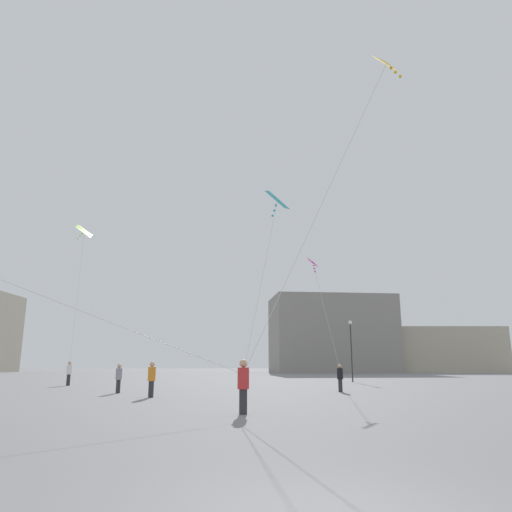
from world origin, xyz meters
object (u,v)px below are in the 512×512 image
object	(u,v)px
person_in_orange	(152,378)
kite_lime_delta	(84,233)
kite_cyan_delta	(278,201)
person_in_red	(243,384)
building_centre_hall	(331,334)
person_in_white	(69,372)
person_in_grey	(119,377)
kite_amber_delta	(383,72)
building_right_hall	(423,350)
kite_magenta_delta	(314,264)
person_in_black	(340,377)
lamppost_west	(351,341)

from	to	relation	value
person_in_orange	kite_lime_delta	xyz separation A→B (m)	(-7.15, 10.06, 10.23)
person_in_orange	kite_lime_delta	bearing A→B (deg)	-135.87
kite_lime_delta	kite_cyan_delta	bearing A→B (deg)	-47.80
person_in_red	building_centre_hall	bearing A→B (deg)	109.71
person_in_white	kite_cyan_delta	xyz separation A→B (m)	(14.34, -17.37, 7.79)
person_in_grey	kite_amber_delta	world-z (taller)	kite_amber_delta
kite_amber_delta	kite_cyan_delta	distance (m)	7.48
person_in_orange	kite_cyan_delta	bearing A→B (deg)	62.20
person_in_red	building_right_hall	size ratio (longest dim) A/B	0.07
kite_amber_delta	kite_magenta_delta	world-z (taller)	kite_amber_delta
person_in_red	kite_amber_delta	xyz separation A→B (m)	(4.47, -2.87, 9.99)
building_centre_hall	building_right_hall	world-z (taller)	building_centre_hall
kite_lime_delta	building_right_hall	bearing A→B (deg)	49.39
kite_lime_delta	person_in_red	bearing A→B (deg)	-57.53
kite_magenta_delta	person_in_black	bearing A→B (deg)	35.24
person_in_black	kite_lime_delta	size ratio (longest dim) A/B	0.15
kite_cyan_delta	person_in_orange	bearing A→B (deg)	143.50
person_in_red	kite_magenta_delta	distance (m)	13.45
person_in_black	lamppost_west	xyz separation A→B (m)	(4.39, 14.62, 2.75)
kite_cyan_delta	kite_magenta_delta	size ratio (longest dim) A/B	1.22
person_in_orange	kite_lime_delta	size ratio (longest dim) A/B	0.17
kite_cyan_delta	lamppost_west	size ratio (longest dim) A/B	1.45
person_in_grey	person_in_black	size ratio (longest dim) A/B	1.01
kite_magenta_delta	building_right_hall	distance (m)	69.83
person_in_orange	kite_magenta_delta	bearing A→B (deg)	116.72
person_in_orange	building_centre_hall	bearing A→B (deg)	169.25
person_in_black	lamppost_west	bearing A→B (deg)	-25.31
person_in_orange	person_in_black	xyz separation A→B (m)	(10.38, 3.98, -0.07)
person_in_grey	person_in_white	bearing A→B (deg)	-28.51
person_in_orange	lamppost_west	xyz separation A→B (m)	(14.78, 18.60, 2.68)
kite_magenta_delta	building_centre_hall	bearing A→B (deg)	77.44
person_in_red	kite_lime_delta	xyz separation A→B (m)	(-11.55, 18.15, 10.20)
person_in_white	building_right_hall	xyz separation A→B (m)	(48.47, 52.24, 3.04)
building_centre_hall	person_in_white	bearing A→B (deg)	-121.52
person_in_white	person_in_grey	bearing A→B (deg)	142.17
kite_lime_delta	building_right_hall	distance (m)	72.97
kite_cyan_delta	building_centre_hall	world-z (taller)	building_centre_hall
person_in_orange	person_in_red	world-z (taller)	person_in_red
kite_cyan_delta	person_in_white	bearing A→B (deg)	129.55
person_in_orange	building_centre_hall	size ratio (longest dim) A/B	0.08
person_in_orange	kite_cyan_delta	world-z (taller)	kite_cyan_delta
person_in_orange	kite_amber_delta	size ratio (longest dim) A/B	0.17
kite_magenta_delta	kite_cyan_delta	bearing A→B (deg)	-111.17
building_centre_hall	person_in_red	bearing A→B (deg)	-104.06
person_in_red	person_in_grey	distance (m)	13.50
person_in_grey	kite_magenta_delta	xyz separation A→B (m)	(11.24, -0.69, 6.53)
person_in_orange	building_right_hall	world-z (taller)	building_right_hall
person_in_black	building_right_hall	distance (m)	68.11
kite_amber_delta	building_right_hall	size ratio (longest dim) A/B	0.38
kite_cyan_delta	person_in_red	bearing A→B (deg)	-113.30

